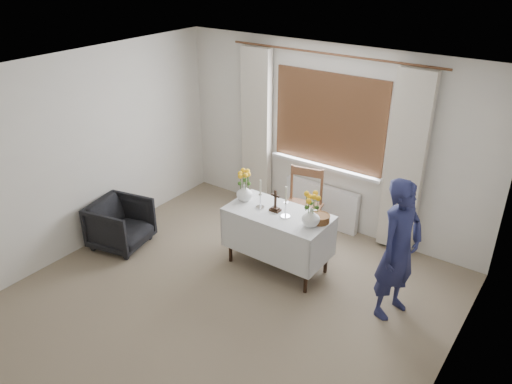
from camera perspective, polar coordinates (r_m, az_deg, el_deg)
ground at (r=5.54m, az=-5.20°, el=-13.89°), size 5.00×5.00×0.00m
altar_table at (r=6.04m, az=2.49°, el=-5.52°), size 1.24×0.64×0.76m
wooden_chair at (r=6.44m, az=5.12°, el=-2.02°), size 0.56×0.56×1.03m
armchair at (r=6.72m, az=-15.23°, el=-3.57°), size 0.82×0.80×0.63m
person at (r=5.32m, az=16.00°, el=-6.38°), size 0.52×0.65×1.57m
radiator at (r=7.05m, az=7.47°, el=-1.45°), size 1.10×0.10×0.60m
wooden_cross at (r=5.81m, az=2.23°, el=-1.01°), size 0.13×0.09×0.27m
candlestick_left at (r=5.86m, az=0.50°, el=-0.24°), size 0.13×0.13×0.36m
candlestick_right at (r=5.67m, az=3.43°, el=-1.15°), size 0.14×0.14×0.39m
flower_vase_left at (r=6.07m, az=-1.32°, el=-0.05°), size 0.21×0.21×0.21m
flower_vase_right at (r=5.56m, az=6.29°, el=-2.87°), size 0.22×0.22×0.21m
wicker_basket at (r=5.68m, az=7.30°, el=-3.00°), size 0.30×0.30×0.09m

